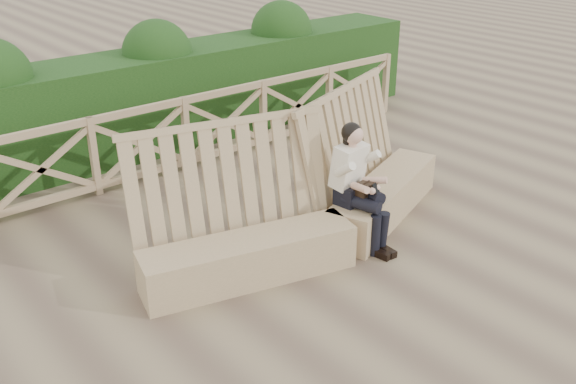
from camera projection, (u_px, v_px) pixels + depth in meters
ground at (304, 284)px, 6.78m from camera, size 60.00×60.00×0.00m
bench at (318, 211)px, 7.44m from camera, size 4.55×1.50×1.62m
woman at (357, 181)px, 7.28m from camera, size 0.44×0.88×1.45m
guardrail at (142, 144)px, 8.99m from camera, size 10.10×0.09×1.10m
hedge at (103, 111)px, 9.75m from camera, size 12.00×1.20×1.50m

